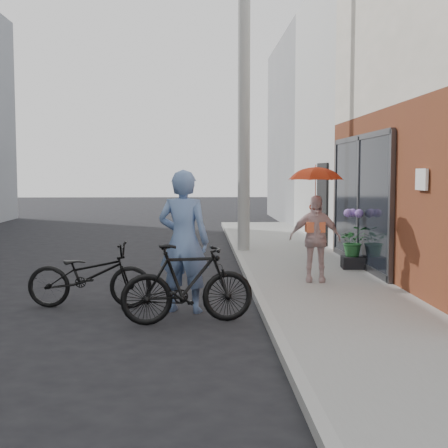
{
  "coord_description": "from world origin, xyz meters",
  "views": [
    {
      "loc": [
        0.05,
        -8.36,
        1.92
      ],
      "look_at": [
        0.46,
        1.47,
        1.1
      ],
      "focal_mm": 50.0,
      "sensor_mm": 36.0,
      "label": 1
    }
  ],
  "objects": [
    {
      "name": "bike_right",
      "position": [
        -0.09,
        -0.55,
        0.51
      ],
      "size": [
        1.75,
        0.76,
        1.02
      ],
      "primitive_type": "imported",
      "rotation": [
        0.0,
        0.0,
        1.74
      ],
      "color": "black",
      "rests_on": "ground"
    },
    {
      "name": "ground",
      "position": [
        0.0,
        0.0,
        0.0
      ],
      "size": [
        80.0,
        80.0,
        0.0
      ],
      "primitive_type": "plane",
      "color": "black",
      "rests_on": "ground"
    },
    {
      "name": "bike_left",
      "position": [
        -1.49,
        0.45,
        0.46
      ],
      "size": [
        1.8,
        0.71,
        0.93
      ],
      "primitive_type": "imported",
      "rotation": [
        0.0,
        0.0,
        1.51
      ],
      "color": "black",
      "rests_on": "ground"
    },
    {
      "name": "officer",
      "position": [
        -0.15,
        0.12,
        0.98
      ],
      "size": [
        0.81,
        0.64,
        1.95
      ],
      "primitive_type": "imported",
      "rotation": [
        0.0,
        0.0,
        2.87
      ],
      "color": "#6582B4",
      "rests_on": "ground"
    },
    {
      "name": "planter",
      "position": [
        2.95,
        3.12,
        0.23
      ],
      "size": [
        0.46,
        0.46,
        0.22
      ],
      "primitive_type": "cube",
      "rotation": [
        0.0,
        0.0,
        -0.09
      ],
      "color": "black",
      "rests_on": "sidewalk"
    },
    {
      "name": "parasol",
      "position": [
        1.97,
        1.76,
        1.92
      ],
      "size": [
        0.85,
        0.85,
        0.75
      ],
      "primitive_type": "imported",
      "color": "#BD3716",
      "rests_on": "kimono_woman"
    },
    {
      "name": "utility_pole",
      "position": [
        1.1,
        6.0,
        3.5
      ],
      "size": [
        0.28,
        0.28,
        7.0
      ],
      "primitive_type": "cylinder",
      "color": "#9E9E99",
      "rests_on": "ground"
    },
    {
      "name": "sidewalk",
      "position": [
        2.1,
        2.0,
        0.06
      ],
      "size": [
        2.2,
        24.0,
        0.12
      ],
      "primitive_type": "cube",
      "color": "gray",
      "rests_on": "ground"
    },
    {
      "name": "kimono_woman",
      "position": [
        1.97,
        1.76,
        0.83
      ],
      "size": [
        0.88,
        0.47,
        1.42
      ],
      "primitive_type": "imported",
      "rotation": [
        0.0,
        0.0,
        -0.15
      ],
      "color": "beige",
      "rests_on": "sidewalk"
    },
    {
      "name": "curb",
      "position": [
        0.94,
        2.0,
        0.06
      ],
      "size": [
        0.12,
        24.0,
        0.12
      ],
      "primitive_type": "cube",
      "color": "#9E9E99",
      "rests_on": "ground"
    },
    {
      "name": "potted_plant",
      "position": [
        2.95,
        3.12,
        0.63
      ],
      "size": [
        0.52,
        0.45,
        0.58
      ],
      "primitive_type": "imported",
      "color": "#255E2D",
      "rests_on": "planter"
    },
    {
      "name": "east_building_far",
      "position": [
        7.2,
        16.0,
        3.5
      ],
      "size": [
        8.0,
        8.0,
        7.0
      ],
      "primitive_type": "cube",
      "color": "gray",
      "rests_on": "ground"
    }
  ]
}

